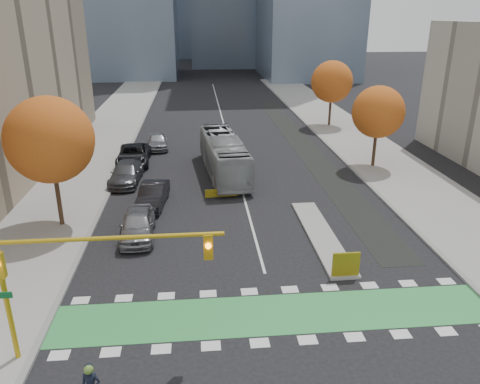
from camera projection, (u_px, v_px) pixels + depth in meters
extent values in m
plane|color=black|center=(282.00, 335.00, 19.63)|extent=(300.00, 300.00, 0.00)
cube|color=gray|center=(69.00, 183.00, 37.02)|extent=(7.00, 120.00, 0.15)
cube|color=gray|center=(398.00, 173.00, 39.37)|extent=(7.00, 120.00, 0.15)
cube|color=gray|center=(114.00, 182.00, 37.33)|extent=(0.30, 120.00, 0.16)
cube|color=gray|center=(358.00, 174.00, 39.07)|extent=(0.30, 120.00, 0.16)
cube|color=green|center=(276.00, 314.00, 21.02)|extent=(20.00, 3.00, 0.01)
cube|color=silver|center=(224.00, 125.00, 56.82)|extent=(0.15, 70.00, 0.01)
cube|color=black|center=(302.00, 145.00, 48.18)|extent=(2.50, 50.00, 0.01)
cube|color=gray|center=(321.00, 235.00, 28.32)|extent=(1.60, 10.00, 0.16)
cube|color=yellow|center=(346.00, 264.00, 23.59)|extent=(1.40, 0.12, 1.30)
cylinder|color=#332114|center=(57.00, 187.00, 28.80)|extent=(0.28, 0.28, 5.25)
sphere|color=#9E3F13|center=(50.00, 140.00, 27.73)|extent=(5.20, 5.20, 5.20)
cylinder|color=#332114|center=(375.00, 142.00, 40.32)|extent=(0.28, 0.28, 4.55)
sphere|color=#9E3F13|center=(378.00, 112.00, 39.39)|extent=(4.40, 4.40, 4.40)
cylinder|color=#332114|center=(330.00, 106.00, 55.18)|extent=(0.28, 0.28, 4.90)
sphere|color=#9E3F13|center=(332.00, 82.00, 54.18)|extent=(4.80, 4.80, 4.80)
cylinder|color=#BF9914|center=(7.00, 303.00, 17.32)|extent=(0.20, 0.20, 5.20)
cylinder|color=#BF9914|center=(110.00, 238.00, 16.77)|extent=(8.20, 0.16, 0.16)
cube|color=#BF9914|center=(208.00, 246.00, 17.26)|extent=(0.35, 0.28, 1.00)
sphere|color=orange|center=(208.00, 246.00, 17.05)|extent=(0.22, 0.22, 0.22)
cube|color=#0C5926|center=(0.00, 295.00, 16.73)|extent=(0.85, 0.04, 0.25)
sphere|color=#597F2D|center=(89.00, 370.00, 14.67)|extent=(0.31, 0.31, 0.31)
imported|color=#9CA1A3|center=(224.00, 155.00, 38.80)|extent=(3.82, 11.91, 3.26)
imported|color=gray|center=(137.00, 224.00, 27.96)|extent=(2.16, 4.97, 1.67)
imported|color=black|center=(153.00, 195.00, 32.67)|extent=(2.19, 4.93, 1.57)
imported|color=#4B4B50|center=(126.00, 173.00, 37.11)|extent=(2.47, 5.54, 1.58)
imported|color=black|center=(134.00, 155.00, 41.74)|extent=(2.93, 6.05, 1.66)
imported|color=#9A9A9F|center=(157.00, 141.00, 46.56)|extent=(2.43, 4.82, 1.57)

